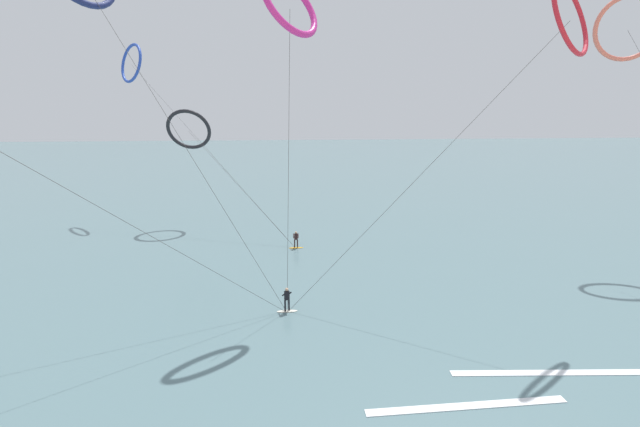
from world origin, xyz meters
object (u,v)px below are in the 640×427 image
(surfer_amber, at_px, (296,241))
(kite_crimson, at_px, (570,19))
(kite_coral, at_px, (628,28))
(surfer_ivory, at_px, (287,301))
(kite_magenta, at_px, (290,5))
(kite_charcoal, at_px, (189,130))
(kite_cobalt, at_px, (131,63))

(surfer_amber, height_order, kite_crimson, kite_crimson)
(surfer_amber, relative_size, kite_coral, 0.07)
(surfer_ivory, bearing_deg, kite_magenta, 56.49)
(surfer_ivory, distance_m, kite_charcoal, 29.24)
(kite_cobalt, bearing_deg, kite_charcoal, 8.23)
(surfer_ivory, height_order, kite_cobalt, kite_cobalt)
(kite_charcoal, bearing_deg, kite_magenta, 123.89)
(kite_crimson, bearing_deg, surfer_ivory, 140.21)
(kite_charcoal, xyz_separation_m, kite_magenta, (10.79, -22.24, 8.72))
(kite_crimson, relative_size, kite_charcoal, 1.47)
(surfer_ivory, relative_size, kite_coral, 0.07)
(kite_cobalt, bearing_deg, kite_coral, 23.74)
(kite_crimson, distance_m, kite_cobalt, 47.78)
(kite_magenta, height_order, kite_cobalt, kite_magenta)
(kite_crimson, bearing_deg, kite_magenta, 129.63)
(surfer_ivory, bearing_deg, kite_coral, -4.18)
(kite_coral, bearing_deg, kite_crimson, 57.47)
(kite_charcoal, bearing_deg, kite_crimson, 144.33)
(kite_coral, distance_m, kite_crimson, 16.66)
(surfer_ivory, xyz_separation_m, kite_cobalt, (-17.64, 31.66, 18.20))
(surfer_amber, xyz_separation_m, kite_crimson, (15.93, -15.16, 17.91))
(kite_coral, height_order, kite_charcoal, kite_coral)
(surfer_amber, distance_m, kite_magenta, 22.13)
(kite_coral, relative_size, kite_cobalt, 1.07)
(kite_charcoal, xyz_separation_m, kite_cobalt, (-7.46, 6.29, 7.81))
(kite_coral, height_order, kite_cobalt, kite_coral)
(surfer_amber, bearing_deg, kite_crimson, 137.75)
(kite_charcoal, bearing_deg, kite_coral, 166.87)
(kite_coral, xyz_separation_m, kite_cobalt, (-47.60, 21.80, -1.24))
(surfer_ivory, bearing_deg, surfer_amber, 62.00)
(kite_magenta, bearing_deg, kite_crimson, -58.87)
(kite_crimson, relative_size, kite_magenta, 0.95)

